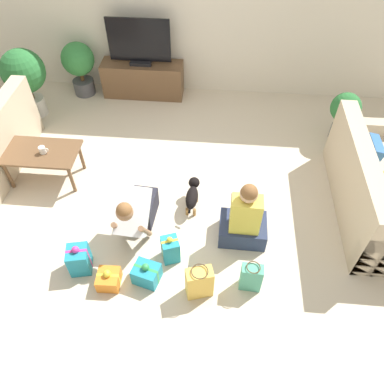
# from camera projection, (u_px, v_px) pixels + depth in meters

# --- Properties ---
(ground_plane) EXTENTS (16.00, 16.00, 0.00)m
(ground_plane) POSITION_uv_depth(u_px,v_px,m) (168.00, 205.00, 4.60)
(ground_plane) COLOR beige
(wall_back) EXTENTS (8.40, 0.06, 2.60)m
(wall_back) POSITION_uv_depth(u_px,v_px,m) (187.00, 8.00, 5.40)
(wall_back) COLOR beige
(wall_back) RESTS_ON ground_plane
(sofa_right) EXTENTS (0.86, 1.94, 0.87)m
(sofa_right) POSITION_uv_depth(u_px,v_px,m) (374.00, 190.00, 4.35)
(sofa_right) COLOR #C6B293
(sofa_right) RESTS_ON ground_plane
(coffee_table) EXTENTS (0.93, 0.54, 0.45)m
(coffee_table) POSITION_uv_depth(u_px,v_px,m) (41.00, 155.00, 4.63)
(coffee_table) COLOR brown
(coffee_table) RESTS_ON ground_plane
(tv_console) EXTENTS (1.28, 0.39, 0.55)m
(tv_console) POSITION_uv_depth(u_px,v_px,m) (143.00, 79.00, 6.02)
(tv_console) COLOR brown
(tv_console) RESTS_ON ground_plane
(tv) EXTENTS (0.95, 0.20, 0.70)m
(tv) POSITION_uv_depth(u_px,v_px,m) (139.00, 44.00, 5.59)
(tv) COLOR black
(tv) RESTS_ON tv_console
(potted_plant_back_left) EXTENTS (0.51, 0.51, 0.86)m
(potted_plant_back_left) POSITION_uv_depth(u_px,v_px,m) (79.00, 64.00, 5.87)
(potted_plant_back_left) COLOR #4C4C51
(potted_plant_back_left) RESTS_ON ground_plane
(potted_plant_corner_right) EXTENTS (0.41, 0.41, 0.73)m
(potted_plant_corner_right) POSITION_uv_depth(u_px,v_px,m) (345.00, 111.00, 5.12)
(potted_plant_corner_right) COLOR #4C4C51
(potted_plant_corner_right) RESTS_ON ground_plane
(potted_plant_corner_left) EXTENTS (0.62, 0.62, 1.04)m
(potted_plant_corner_left) POSITION_uv_depth(u_px,v_px,m) (24.00, 75.00, 5.37)
(potted_plant_corner_left) COLOR beige
(potted_plant_corner_left) RESTS_ON ground_plane
(person_kneeling) EXTENTS (0.37, 0.82, 0.78)m
(person_kneeling) POSITION_uv_depth(u_px,v_px,m) (136.00, 210.00, 4.12)
(person_kneeling) COLOR #23232D
(person_kneeling) RESTS_ON ground_plane
(person_sitting) EXTENTS (0.53, 0.48, 0.89)m
(person_sitting) POSITION_uv_depth(u_px,v_px,m) (244.00, 220.00, 4.05)
(person_sitting) COLOR #283351
(person_sitting) RESTS_ON ground_plane
(dog) EXTENTS (0.16, 0.54, 0.30)m
(dog) POSITION_uv_depth(u_px,v_px,m) (192.00, 194.00, 4.47)
(dog) COLOR black
(dog) RESTS_ON ground_plane
(gift_box_a) EXTENTS (0.31, 0.28, 0.28)m
(gift_box_a) POSITION_uv_depth(u_px,v_px,m) (147.00, 274.00, 3.84)
(gift_box_a) COLOR teal
(gift_box_a) RESTS_ON ground_plane
(gift_box_b) EXTENTS (0.23, 0.24, 0.23)m
(gift_box_b) POSITION_uv_depth(u_px,v_px,m) (109.00, 279.00, 3.83)
(gift_box_b) COLOR orange
(gift_box_b) RESTS_ON ground_plane
(gift_box_c) EXTENTS (0.23, 0.23, 0.36)m
(gift_box_c) POSITION_uv_depth(u_px,v_px,m) (170.00, 249.00, 3.99)
(gift_box_c) COLOR teal
(gift_box_c) RESTS_ON ground_plane
(gift_box_d) EXTENTS (0.26, 0.26, 0.39)m
(gift_box_d) POSITION_uv_depth(u_px,v_px,m) (79.00, 259.00, 3.89)
(gift_box_d) COLOR teal
(gift_box_d) RESTS_ON ground_plane
(gift_bag_a) EXTENTS (0.22, 0.15, 0.38)m
(gift_bag_a) POSITION_uv_depth(u_px,v_px,m) (251.00, 277.00, 3.73)
(gift_bag_a) COLOR #4CA384
(gift_bag_a) RESTS_ON ground_plane
(gift_bag_b) EXTENTS (0.29, 0.21, 0.42)m
(gift_bag_b) POSITION_uv_depth(u_px,v_px,m) (199.00, 282.00, 3.68)
(gift_bag_b) COLOR #E5B74C
(gift_bag_b) RESTS_ON ground_plane
(mug) EXTENTS (0.12, 0.08, 0.09)m
(mug) POSITION_uv_depth(u_px,v_px,m) (43.00, 150.00, 4.54)
(mug) COLOR silver
(mug) RESTS_ON coffee_table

